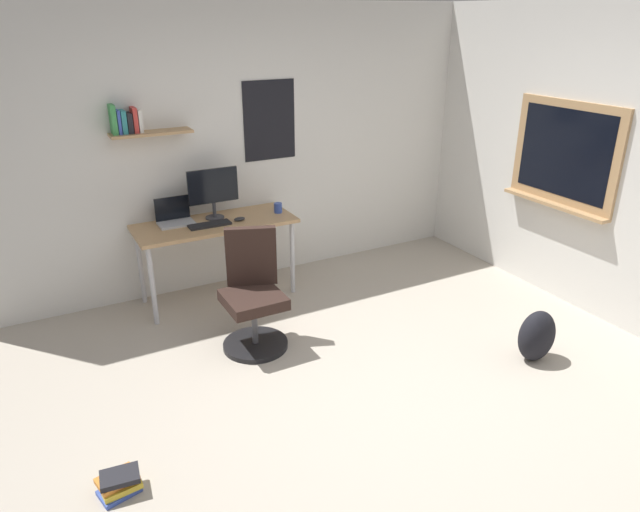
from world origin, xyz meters
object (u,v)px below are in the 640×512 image
(desk, at_px, (215,230))
(computer_mouse, at_px, (239,219))
(monitor_primary, at_px, (213,190))
(book_stack_on_floor, at_px, (119,483))
(office_chair, at_px, (253,298))
(backpack, at_px, (537,336))
(keyboard, at_px, (210,225))
(laptop, at_px, (175,217))
(coffee_mug, at_px, (278,208))

(desk, relative_size, computer_mouse, 13.74)
(monitor_primary, distance_m, book_stack_on_floor, 2.70)
(office_chair, distance_m, backpack, 2.21)
(office_chair, distance_m, keyboard, 0.93)
(laptop, bearing_deg, coffee_mug, -9.97)
(desk, height_order, keyboard, keyboard)
(keyboard, xyz_separation_m, coffee_mug, (0.69, 0.05, 0.04))
(office_chair, xyz_separation_m, coffee_mug, (0.64, 0.91, 0.39))
(backpack, distance_m, book_stack_on_floor, 3.09)
(coffee_mug, bearing_deg, keyboard, -175.83)
(book_stack_on_floor, bearing_deg, laptop, 65.96)
(book_stack_on_floor, bearing_deg, coffee_mug, 46.63)
(desk, distance_m, laptop, 0.38)
(office_chair, xyz_separation_m, laptop, (-0.30, 1.07, 0.40))
(laptop, height_order, backpack, laptop)
(keyboard, bearing_deg, coffee_mug, 4.17)
(coffee_mug, bearing_deg, laptop, 170.03)
(laptop, xyz_separation_m, computer_mouse, (0.53, -0.21, -0.04))
(office_chair, height_order, keyboard, office_chair)
(computer_mouse, distance_m, coffee_mug, 0.41)
(laptop, relative_size, keyboard, 0.84)
(monitor_primary, relative_size, computer_mouse, 4.46)
(monitor_primary, bearing_deg, desk, -110.93)
(laptop, bearing_deg, book_stack_on_floor, -114.04)
(computer_mouse, relative_size, book_stack_on_floor, 0.42)
(monitor_primary, bearing_deg, office_chair, -93.29)
(computer_mouse, height_order, backpack, computer_mouse)
(coffee_mug, bearing_deg, book_stack_on_floor, -133.37)
(desk, xyz_separation_m, monitor_primary, (0.04, 0.09, 0.35))
(monitor_primary, height_order, book_stack_on_floor, monitor_primary)
(laptop, xyz_separation_m, coffee_mug, (0.94, -0.16, -0.01))
(keyboard, relative_size, book_stack_on_floor, 1.49)
(desk, relative_size, monitor_primary, 3.08)
(keyboard, height_order, computer_mouse, computer_mouse)
(laptop, relative_size, computer_mouse, 2.98)
(office_chair, height_order, book_stack_on_floor, office_chair)
(desk, height_order, backpack, desk)
(office_chair, bearing_deg, backpack, -34.62)
(coffee_mug, distance_m, book_stack_on_floor, 2.88)
(desk, distance_m, backpack, 2.85)
(laptop, distance_m, backpack, 3.19)
(desk, relative_size, book_stack_on_floor, 5.75)
(computer_mouse, distance_m, book_stack_on_floor, 2.58)
(desk, height_order, computer_mouse, computer_mouse)
(office_chair, distance_m, book_stack_on_floor, 1.73)
(desk, relative_size, keyboard, 3.86)
(computer_mouse, xyz_separation_m, backpack, (1.58, -2.10, -0.56))
(keyboard, bearing_deg, desk, 45.57)
(desk, bearing_deg, coffee_mug, -2.13)
(monitor_primary, xyz_separation_m, backpack, (1.75, -2.27, -0.81))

